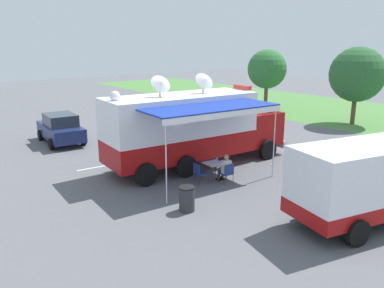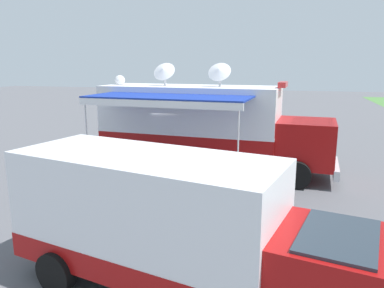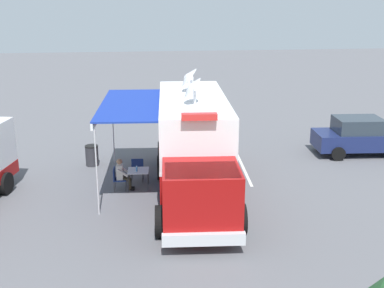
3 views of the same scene
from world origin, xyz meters
The scene contains 11 objects.
ground_plane centered at (0.00, 0.00, 0.00)m, with size 100.00×100.00×0.00m, color #5B5B60.
lot_stripe centered at (-2.43, -1.76, 0.00)m, with size 0.12×4.80×0.01m, color silver.
command_truck centered at (0.08, 0.74, 1.95)m, with size 5.24×9.64×4.53m.
folding_table centered at (2.14, 0.22, 0.67)m, with size 0.85×0.85×0.73m.
water_bottle centered at (2.20, 0.35, 0.83)m, with size 0.07×0.07×0.22m.
folding_chair_at_table centered at (2.94, 0.30, 0.51)m, with size 0.51×0.51×0.87m.
folding_chair_beside_table centered at (2.17, -0.63, 0.51)m, with size 0.51×0.51×0.87m.
seated_responder centered at (2.75, 0.31, 0.65)m, with size 0.68×0.58×1.25m.
trash_bin centered at (4.12, -2.74, 0.46)m, with size 0.57×0.57×0.91m.
support_truck centered at (8.56, 1.89, 1.39)m, with size 3.52×7.08×2.70m.
car_behind_truck centered at (-8.21, -2.87, 0.88)m, with size 4.32×2.24×1.76m.
Camera 2 is at (14.82, 3.96, 4.38)m, focal length 34.94 mm.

